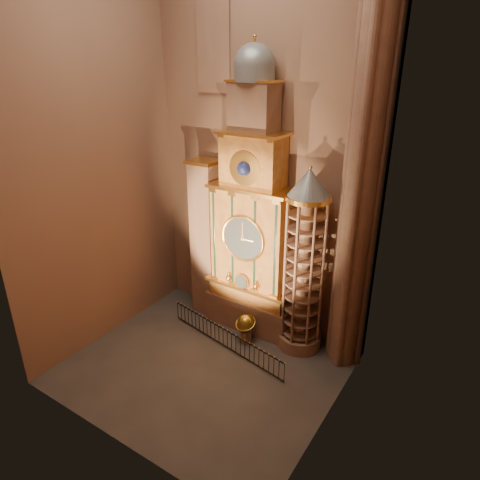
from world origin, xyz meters
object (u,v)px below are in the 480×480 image
Objects in this scene: stair_turret at (304,265)px; iron_railing at (225,338)px; portrait_tower at (206,239)px; celestial_globe at (245,326)px; astronomical_clock at (252,227)px.

iron_railing is at bearing -143.26° from stair_turret.
stair_turret is 1.26× the size of iron_railing.
celestial_globe is (4.05, -1.73, -4.07)m from portrait_tower.
portrait_tower is 1.19× the size of iron_railing.
stair_turret is 5.27m from celestial_globe.
astronomical_clock is 1.64× the size of portrait_tower.
astronomical_clock is at bearing 110.73° from celestial_globe.
astronomical_clock is 3.78m from stair_turret.
celestial_globe is at bearing -23.13° from portrait_tower.
portrait_tower is 6.00m from celestial_globe.
astronomical_clock is at bearing -0.29° from portrait_tower.
portrait_tower is at bearing 139.40° from iron_railing.
stair_turret is (3.50, -0.26, -1.41)m from astronomical_clock.
iron_railing is (-3.51, -2.62, -4.61)m from stair_turret.
iron_railing is (3.39, -2.90, -4.49)m from portrait_tower.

